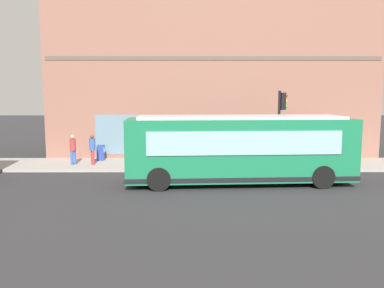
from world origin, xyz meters
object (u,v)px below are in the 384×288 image
at_px(pedestrian_near_building_entrance, 158,147).
at_px(pedestrian_walking_along_curb, 181,144).
at_px(pedestrian_by_light_pole, 92,147).
at_px(newspaper_vending_box, 101,153).
at_px(pedestrian_near_hydrant, 73,148).
at_px(traffic_light_near_corner, 281,114).
at_px(city_bus_nearside, 239,150).
at_px(fire_hydrant, 321,154).

relative_size(pedestrian_near_building_entrance, pedestrian_walking_along_curb, 0.89).
height_order(pedestrian_by_light_pole, newspaper_vending_box, pedestrian_by_light_pole).
bearing_deg(newspaper_vending_box, pedestrian_walking_along_curb, -97.57).
bearing_deg(newspaper_vending_box, pedestrian_near_hydrant, 141.05).
distance_m(pedestrian_walking_along_curb, newspaper_vending_box, 4.85).
xyz_separation_m(pedestrian_walking_along_curb, newspaper_vending_box, (0.63, 4.77, -0.58)).
xyz_separation_m(traffic_light_near_corner, pedestrian_walking_along_curb, (1.62, 5.31, -1.79)).
relative_size(pedestrian_near_building_entrance, newspaper_vending_box, 1.77).
relative_size(city_bus_nearside, pedestrian_by_light_pole, 6.04).
height_order(fire_hydrant, newspaper_vending_box, newspaper_vending_box).
xyz_separation_m(city_bus_nearside, pedestrian_near_building_entrance, (4.70, 4.04, -0.49)).
bearing_deg(fire_hydrant, traffic_light_near_corner, 126.96).
bearing_deg(fire_hydrant, pedestrian_by_light_pole, 96.30).
bearing_deg(pedestrian_near_building_entrance, pedestrian_near_hydrant, 99.01).
distance_m(pedestrian_near_building_entrance, pedestrian_by_light_pole, 3.64).
bearing_deg(newspaper_vending_box, pedestrian_by_light_pole, 175.39).
relative_size(pedestrian_by_light_pole, pedestrian_near_hydrant, 1.01).
bearing_deg(newspaper_vending_box, traffic_light_near_corner, -102.62).
relative_size(city_bus_nearside, pedestrian_near_hydrant, 6.12).
xyz_separation_m(pedestrian_near_building_entrance, pedestrian_walking_along_curb, (0.11, -1.33, 0.13)).
relative_size(city_bus_nearside, traffic_light_near_corner, 2.50).
height_order(city_bus_nearside, fire_hydrant, city_bus_nearside).
bearing_deg(pedestrian_by_light_pole, pedestrian_walking_along_curb, -80.12).
relative_size(traffic_light_near_corner, newspaper_vending_box, 4.51).
bearing_deg(pedestrian_near_hydrant, newspaper_vending_box, -38.95).
height_order(fire_hydrant, pedestrian_walking_along_curb, pedestrian_walking_along_curb).
height_order(pedestrian_by_light_pole, pedestrian_near_hydrant, pedestrian_by_light_pole).
bearing_deg(pedestrian_by_light_pole, traffic_light_near_corner, -94.33).
relative_size(fire_hydrant, pedestrian_by_light_pole, 0.44).
xyz_separation_m(traffic_light_near_corner, pedestrian_near_building_entrance, (1.52, 6.64, -1.92)).
bearing_deg(pedestrian_by_light_pole, pedestrian_near_building_entrance, -78.20).
distance_m(pedestrian_by_light_pole, newspaper_vending_box, 1.58).
bearing_deg(city_bus_nearside, pedestrian_near_building_entrance, 40.67).
relative_size(pedestrian_near_hydrant, newspaper_vending_box, 1.85).
xyz_separation_m(traffic_light_near_corner, fire_hydrant, (2.23, -2.96, -2.47)).
relative_size(traffic_light_near_corner, pedestrian_near_hydrant, 2.45).
xyz_separation_m(fire_hydrant, pedestrian_near_hydrant, (-1.44, 14.24, 0.59)).
bearing_deg(pedestrian_by_light_pole, city_bus_nearside, -117.47).
xyz_separation_m(pedestrian_by_light_pole, newspaper_vending_box, (1.49, -0.12, -0.51)).
height_order(traffic_light_near_corner, pedestrian_near_hydrant, traffic_light_near_corner).
distance_m(traffic_light_near_corner, fire_hydrant, 4.45).
xyz_separation_m(traffic_light_near_corner, newspaper_vending_box, (2.26, 10.08, -2.37)).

